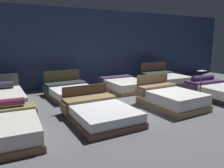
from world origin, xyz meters
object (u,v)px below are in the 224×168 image
(bed_1, at_px, (99,112))
(bed_3, at_px, (217,91))
(bed_6, at_px, (124,85))
(price_sign, at_px, (200,91))
(bed_0, at_px, (0,128))
(bed_5, at_px, (71,91))
(bed_7, at_px, (165,80))
(bed_2, at_px, (171,99))

(bed_1, distance_m, bed_3, 4.81)
(bed_6, bearing_deg, bed_1, -132.23)
(price_sign, bearing_deg, bed_1, 176.05)
(bed_0, xyz_separation_m, bed_3, (7.17, 0.03, 0.02))
(bed_5, bearing_deg, price_sign, -43.39)
(bed_1, height_order, bed_6, bed_1)
(bed_5, bearing_deg, bed_3, -33.44)
(bed_1, xyz_separation_m, bed_5, (0.07, 2.74, 0.00))
(bed_7, height_order, price_sign, price_sign)
(bed_5, bearing_deg, bed_0, -134.38)
(bed_3, bearing_deg, bed_1, -178.20)
(bed_1, relative_size, bed_7, 1.03)
(bed_1, xyz_separation_m, bed_6, (2.46, 2.73, 0.01))
(bed_6, distance_m, price_sign, 3.20)
(bed_5, bearing_deg, bed_2, -52.57)
(bed_6, relative_size, bed_7, 0.96)
(bed_0, relative_size, bed_6, 1.04)
(bed_5, xyz_separation_m, price_sign, (3.53, -2.98, 0.22))
(bed_3, relative_size, bed_7, 1.00)
(bed_3, xyz_separation_m, bed_7, (-0.05, 2.75, -0.01))
(bed_2, xyz_separation_m, bed_3, (2.33, 0.04, -0.02))
(bed_2, relative_size, bed_7, 0.93)
(bed_0, distance_m, bed_7, 7.65)
(bed_2, xyz_separation_m, bed_6, (-0.01, 2.79, -0.06))
(bed_0, xyz_separation_m, bed_1, (2.37, 0.06, -0.03))
(bed_2, height_order, bed_6, bed_2)
(bed_6, height_order, price_sign, price_sign)
(bed_2, bearing_deg, bed_1, 176.82)
(bed_1, bearing_deg, bed_6, 47.67)
(bed_2, distance_m, bed_7, 3.60)
(bed_2, bearing_deg, bed_7, 48.98)
(bed_0, bearing_deg, bed_3, 3.55)
(bed_1, bearing_deg, bed_2, -1.75)
(bed_0, distance_m, bed_1, 2.37)
(bed_0, bearing_deg, price_sign, 1.42)
(bed_5, relative_size, bed_7, 0.97)
(bed_3, height_order, bed_7, bed_7)
(bed_6, relative_size, price_sign, 1.81)
(bed_6, height_order, bed_7, bed_7)
(bed_0, xyz_separation_m, bed_7, (7.12, 2.78, 0.01))
(bed_1, relative_size, bed_2, 1.11)
(bed_0, bearing_deg, bed_5, 52.10)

